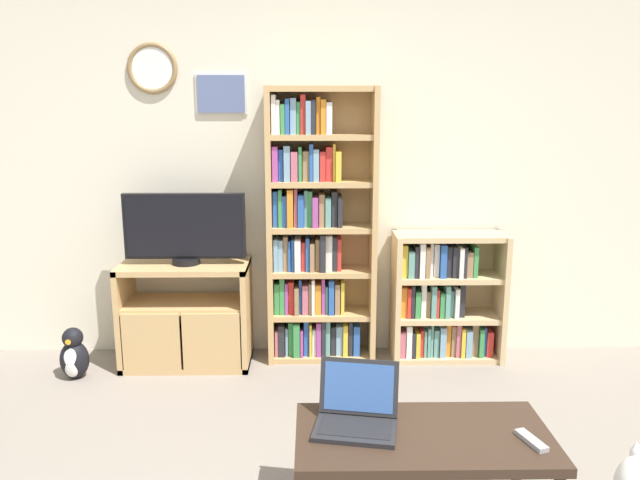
{
  "coord_description": "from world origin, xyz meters",
  "views": [
    {
      "loc": [
        -0.03,
        -1.91,
        1.73
      ],
      "look_at": [
        0.01,
        1.28,
        1.03
      ],
      "focal_mm": 35.0,
      "sensor_mm": 36.0,
      "label": 1
    }
  ],
  "objects_px": {
    "remote_near_laptop": "(531,440)",
    "coffee_table": "(423,443)",
    "penguin_figurine": "(74,356)",
    "television": "(185,228)",
    "bookshelf_short": "(442,299)",
    "bookshelf_tall": "(315,233)",
    "laptop": "(357,411)",
    "tv_stand": "(186,315)"
  },
  "relations": [
    {
      "from": "tv_stand",
      "to": "bookshelf_short",
      "type": "bearing_deg",
      "value": 3.29
    },
    {
      "from": "penguin_figurine",
      "to": "bookshelf_tall",
      "type": "bearing_deg",
      "value": 12.28
    },
    {
      "from": "television",
      "to": "bookshelf_tall",
      "type": "height_order",
      "value": "bookshelf_tall"
    },
    {
      "from": "television",
      "to": "laptop",
      "type": "height_order",
      "value": "television"
    },
    {
      "from": "bookshelf_short",
      "to": "penguin_figurine",
      "type": "height_order",
      "value": "bookshelf_short"
    },
    {
      "from": "penguin_figurine",
      "to": "bookshelf_short",
      "type": "bearing_deg",
      "value": 7.56
    },
    {
      "from": "television",
      "to": "laptop",
      "type": "bearing_deg",
      "value": -58.38
    },
    {
      "from": "bookshelf_short",
      "to": "television",
      "type": "bearing_deg",
      "value": -176.83
    },
    {
      "from": "coffee_table",
      "to": "tv_stand",
      "type": "bearing_deg",
      "value": 127.23
    },
    {
      "from": "bookshelf_tall",
      "to": "laptop",
      "type": "xyz_separation_m",
      "value": [
        0.16,
        -1.75,
        -0.38
      ]
    },
    {
      "from": "bookshelf_short",
      "to": "tv_stand",
      "type": "bearing_deg",
      "value": -176.71
    },
    {
      "from": "bookshelf_tall",
      "to": "penguin_figurine",
      "type": "height_order",
      "value": "bookshelf_tall"
    },
    {
      "from": "bookshelf_short",
      "to": "laptop",
      "type": "relative_size",
      "value": 2.36
    },
    {
      "from": "bookshelf_tall",
      "to": "bookshelf_short",
      "type": "relative_size",
      "value": 2.09
    },
    {
      "from": "bookshelf_tall",
      "to": "bookshelf_short",
      "type": "height_order",
      "value": "bookshelf_tall"
    },
    {
      "from": "coffee_table",
      "to": "penguin_figurine",
      "type": "xyz_separation_m",
      "value": [
        -1.97,
        1.48,
        -0.23
      ]
    },
    {
      "from": "bookshelf_tall",
      "to": "remote_near_laptop",
      "type": "relative_size",
      "value": 11.1
    },
    {
      "from": "coffee_table",
      "to": "remote_near_laptop",
      "type": "xyz_separation_m",
      "value": [
        0.41,
        -0.08,
        0.06
      ]
    },
    {
      "from": "laptop",
      "to": "tv_stand",
      "type": "bearing_deg",
      "value": 132.55
    },
    {
      "from": "penguin_figurine",
      "to": "television",
      "type": "bearing_deg",
      "value": 17.88
    },
    {
      "from": "tv_stand",
      "to": "remote_near_laptop",
      "type": "bearing_deg",
      "value": -46.32
    },
    {
      "from": "television",
      "to": "bookshelf_tall",
      "type": "xyz_separation_m",
      "value": [
        0.85,
        0.11,
        -0.06
      ]
    },
    {
      "from": "tv_stand",
      "to": "bookshelf_short",
      "type": "relative_size",
      "value": 0.96
    },
    {
      "from": "tv_stand",
      "to": "bookshelf_short",
      "type": "height_order",
      "value": "bookshelf_short"
    },
    {
      "from": "laptop",
      "to": "penguin_figurine",
      "type": "relative_size",
      "value": 1.1
    },
    {
      "from": "tv_stand",
      "to": "television",
      "type": "relative_size",
      "value": 1.08
    },
    {
      "from": "tv_stand",
      "to": "coffee_table",
      "type": "distance_m",
      "value": 2.13
    },
    {
      "from": "bookshelf_tall",
      "to": "bookshelf_short",
      "type": "bearing_deg",
      "value": -1.03
    },
    {
      "from": "remote_near_laptop",
      "to": "bookshelf_short",
      "type": "bearing_deg",
      "value": 70.88
    },
    {
      "from": "tv_stand",
      "to": "bookshelf_tall",
      "type": "bearing_deg",
      "value": 7.59
    },
    {
      "from": "tv_stand",
      "to": "laptop",
      "type": "xyz_separation_m",
      "value": [
        1.03,
        -1.63,
        0.15
      ]
    },
    {
      "from": "tv_stand",
      "to": "television",
      "type": "xyz_separation_m",
      "value": [
        0.02,
        0.0,
        0.59
      ]
    },
    {
      "from": "remote_near_laptop",
      "to": "laptop",
      "type": "bearing_deg",
      "value": 149.74
    },
    {
      "from": "tv_stand",
      "to": "penguin_figurine",
      "type": "bearing_deg",
      "value": -162.02
    },
    {
      "from": "television",
      "to": "penguin_figurine",
      "type": "height_order",
      "value": "television"
    },
    {
      "from": "laptop",
      "to": "television",
      "type": "bearing_deg",
      "value": 132.04
    },
    {
      "from": "television",
      "to": "coffee_table",
      "type": "distance_m",
      "value": 2.2
    },
    {
      "from": "laptop",
      "to": "remote_near_laptop",
      "type": "distance_m",
      "value": 0.69
    },
    {
      "from": "remote_near_laptop",
      "to": "tv_stand",
      "type": "bearing_deg",
      "value": 115.73
    },
    {
      "from": "remote_near_laptop",
      "to": "coffee_table",
      "type": "bearing_deg",
      "value": 150.85
    },
    {
      "from": "coffee_table",
      "to": "remote_near_laptop",
      "type": "relative_size",
      "value": 6.22
    },
    {
      "from": "bookshelf_short",
      "to": "penguin_figurine",
      "type": "bearing_deg",
      "value": -172.44
    }
  ]
}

